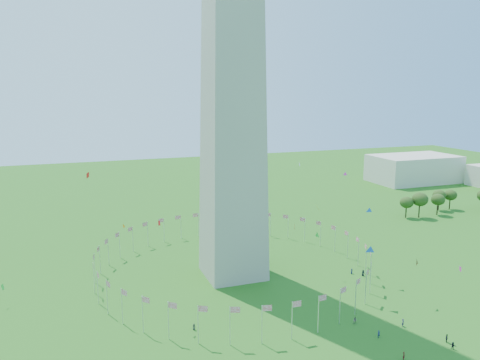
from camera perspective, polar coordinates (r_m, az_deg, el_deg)
name	(u,v)px	position (r m, az deg, el deg)	size (l,w,h in m)	color
flag_ring	(233,260)	(142.35, -0.86, -9.72)	(80.24, 80.24, 9.00)	silver
gov_building_east_a	(414,169)	(301.04, 20.40, 1.31)	(50.00, 30.00, 16.00)	beige
crowd	(353,343)	(109.69, 13.66, -18.79)	(105.09, 68.60, 1.93)	black
kites_aloft	(348,228)	(118.65, 13.07, -5.76)	(119.36, 65.30, 39.15)	blue
tree_line_east	(446,203)	(230.28, 23.87, -2.53)	(53.02, 15.72, 10.85)	#33541C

